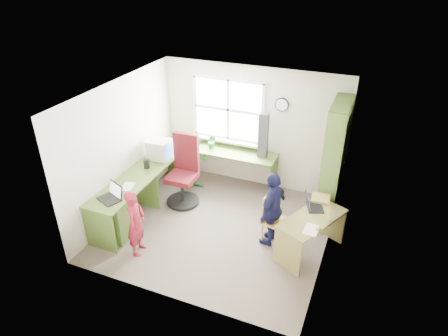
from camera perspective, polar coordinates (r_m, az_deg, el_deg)
name	(u,v)px	position (r m, az deg, el deg)	size (l,w,h in m)	color
room	(221,163)	(6.39, -0.43, 0.68)	(3.64, 3.44, 2.44)	#4C443C
l_desk	(142,198)	(7.05, -11.58, -4.22)	(2.38, 2.95, 0.75)	#4B6A2A
right_desk	(311,227)	(6.33, 12.36, -8.29)	(0.97, 1.27, 0.67)	olive
bookshelf	(334,164)	(7.09, 15.40, 0.60)	(0.30, 1.02, 2.10)	#4B6A2A
swivel_chair	(184,174)	(7.42, -5.75, -0.88)	(0.63, 0.63, 1.33)	black
wooden_chair	(273,217)	(6.47, 7.04, -6.96)	(0.45, 0.45, 0.87)	#BB943E
crt_monitor	(160,150)	(7.54, -9.20, 2.62)	(0.41, 0.37, 0.39)	silver
laptop_left	(112,195)	(6.58, -15.73, -3.77)	(0.45, 0.41, 0.25)	black
laptop_right	(312,205)	(6.42, 12.46, -5.13)	(0.37, 0.41, 0.23)	black
speaker_a	(147,164)	(7.31, -11.00, 0.62)	(0.12, 0.12, 0.18)	black
speaker_b	(162,150)	(7.77, -8.79, 2.62)	(0.11, 0.11, 0.18)	black
cd_tower	(263,135)	(7.48, 5.64, 4.67)	(0.19, 0.17, 0.87)	black
game_box	(321,199)	(6.64, 13.64, -4.30)	(0.31, 0.31, 0.06)	red
paper_a	(127,186)	(6.86, -13.63, -2.58)	(0.24, 0.31, 0.00)	silver
paper_b	(311,230)	(5.98, 12.35, -8.61)	(0.22, 0.30, 0.00)	silver
potted_plant	(212,142)	(7.87, -1.75, 3.78)	(0.16, 0.13, 0.30)	#28662B
person_red	(136,223)	(6.31, -12.47, -7.66)	(0.40, 0.27, 1.11)	maroon
person_green	(195,163)	(7.76, -4.15, 0.70)	(0.57, 0.44, 1.16)	#337F38
person_navy	(273,209)	(6.36, 6.97, -5.83)	(0.75, 0.31, 1.28)	#13163B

